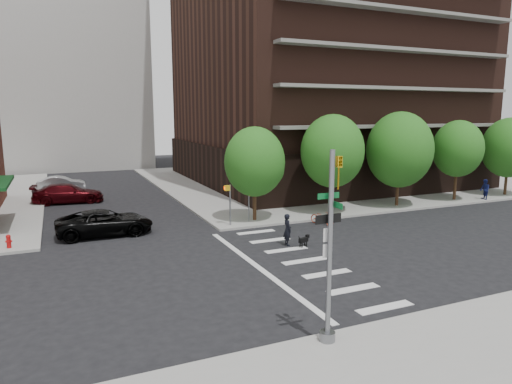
% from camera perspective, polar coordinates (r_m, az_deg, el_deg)
% --- Properties ---
extents(ground, '(120.00, 120.00, 0.00)m').
position_cam_1_polar(ground, '(21.60, -0.89, -9.62)').
color(ground, black).
rests_on(ground, ground).
extents(sidewalk_ne, '(39.00, 33.00, 0.15)m').
position_cam_1_polar(sidewalk_ne, '(51.42, 10.05, 1.73)').
color(sidewalk_ne, gray).
rests_on(sidewalk_ne, ground).
extents(crosswalk, '(3.85, 13.00, 0.01)m').
position_cam_1_polar(crosswalk, '(22.50, 4.36, -8.83)').
color(crosswalk, silver).
rests_on(crosswalk, ground).
extents(tree_a, '(4.00, 4.00, 5.90)m').
position_cam_1_polar(tree_a, '(29.92, -0.18, 3.80)').
color(tree_a, '#301E11').
rests_on(tree_a, sidewalk_ne).
extents(tree_b, '(4.50, 4.50, 6.65)m').
position_cam_1_polar(tree_b, '(32.73, 9.54, 5.06)').
color(tree_b, '#301E11').
rests_on(tree_b, sidewalk_ne).
extents(tree_c, '(5.00, 5.00, 6.80)m').
position_cam_1_polar(tree_c, '(36.36, 17.50, 5.06)').
color(tree_c, '#301E11').
rests_on(tree_c, sidewalk_ne).
extents(tree_d, '(4.00, 4.00, 6.20)m').
position_cam_1_polar(tree_d, '(40.57, 23.92, 4.97)').
color(tree_d, '#301E11').
rests_on(tree_d, sidewalk_ne).
extents(tree_e, '(4.50, 4.50, 6.35)m').
position_cam_1_polar(tree_e, '(45.18, 29.08, 4.87)').
color(tree_e, '#301E11').
rests_on(tree_e, sidewalk_ne).
extents(traffic_signal, '(0.90, 0.75, 6.00)m').
position_cam_1_polar(traffic_signal, '(14.23, 9.24, -8.71)').
color(traffic_signal, slate).
rests_on(traffic_signal, sidewalk_s).
extents(pedestrian_signal, '(2.18, 0.67, 2.60)m').
position_cam_1_polar(pedestrian_signal, '(29.07, -2.76, -0.75)').
color(pedestrian_signal, slate).
rests_on(pedestrian_signal, sidewalk_ne).
extents(fire_hydrant, '(0.24, 0.24, 0.73)m').
position_cam_1_polar(fire_hydrant, '(27.51, -28.53, -5.35)').
color(fire_hydrant, '#A50C0C').
rests_on(fire_hydrant, sidewalk_nw).
extents(parked_car_black, '(2.56, 5.54, 1.54)m').
position_cam_1_polar(parked_car_black, '(28.60, -18.35, -3.65)').
color(parked_car_black, black).
rests_on(parked_car_black, ground).
extents(parked_car_maroon, '(2.69, 5.61, 1.58)m').
position_cam_1_polar(parked_car_maroon, '(39.81, -22.44, -0.17)').
color(parked_car_maroon, '#37050A').
rests_on(parked_car_maroon, ground).
extents(parked_car_silver, '(1.70, 4.29, 1.39)m').
position_cam_1_polar(parked_car_silver, '(46.26, -23.16, 0.97)').
color(parked_car_silver, '#B2B5B9').
rests_on(parked_car_silver, ground).
extents(scooter, '(1.28, 1.90, 0.94)m').
position_cam_1_polar(scooter, '(30.08, 8.27, -3.18)').
color(scooter, '#9E331E').
rests_on(scooter, ground).
extents(dog_walker, '(0.68, 0.48, 1.77)m').
position_cam_1_polar(dog_walker, '(25.15, 3.95, -4.71)').
color(dog_walker, black).
rests_on(dog_walker, ground).
extents(dog, '(0.75, 0.43, 0.63)m').
position_cam_1_polar(dog, '(25.05, 6.02, -5.96)').
color(dog, black).
rests_on(dog, ground).
extents(pedestrian_far, '(0.99, 0.89, 1.68)m').
position_cam_1_polar(pedestrian_far, '(41.99, 26.69, 0.29)').
color(pedestrian_far, '#141B53').
rests_on(pedestrian_far, sidewalk_ne).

